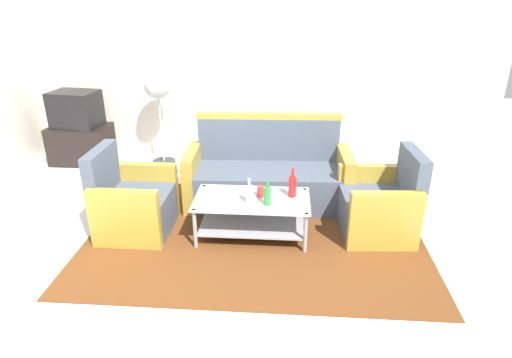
# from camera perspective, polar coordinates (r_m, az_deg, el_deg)

# --- Properties ---
(ground_plane) EXTENTS (14.00, 14.00, 0.00)m
(ground_plane) POSITION_cam_1_polar(r_m,az_deg,el_deg) (3.77, -2.37, -12.98)
(ground_plane) COLOR white
(wall_back) EXTENTS (6.52, 0.19, 2.80)m
(wall_back) POSITION_cam_1_polar(r_m,az_deg,el_deg) (6.11, 0.72, 16.40)
(wall_back) COLOR silver
(wall_back) RESTS_ON ground
(rug) EXTENTS (3.26, 2.28, 0.01)m
(rug) POSITION_cam_1_polar(r_m,az_deg,el_deg) (4.36, -0.11, -7.24)
(rug) COLOR brown
(rug) RESTS_ON ground
(couch) EXTENTS (1.83, 0.80, 0.96)m
(couch) POSITION_cam_1_polar(r_m,az_deg,el_deg) (4.88, 1.58, 0.34)
(couch) COLOR #4C5666
(couch) RESTS_ON rug
(armchair_left) EXTENTS (0.70, 0.76, 0.85)m
(armchair_left) POSITION_cam_1_polar(r_m,az_deg,el_deg) (4.49, -15.80, -3.18)
(armchair_left) COLOR #4C5666
(armchair_left) RESTS_ON rug
(armchair_right) EXTENTS (0.74, 0.80, 0.85)m
(armchair_right) POSITION_cam_1_polar(r_m,az_deg,el_deg) (4.45, 15.90, -3.44)
(armchair_right) COLOR #4C5666
(armchair_right) RESTS_ON rug
(coffee_table) EXTENTS (1.10, 0.60, 0.40)m
(coffee_table) POSITION_cam_1_polar(r_m,az_deg,el_deg) (4.21, -0.52, -4.29)
(coffee_table) COLOR silver
(coffee_table) RESTS_ON rug
(bottle_green) EXTENTS (0.07, 0.07, 0.25)m
(bottle_green) POSITION_cam_1_polar(r_m,az_deg,el_deg) (4.00, 1.51, -2.17)
(bottle_green) COLOR #2D8C38
(bottle_green) RESTS_ON coffee_table
(bottle_clear) EXTENTS (0.07, 0.07, 0.24)m
(bottle_clear) POSITION_cam_1_polar(r_m,az_deg,el_deg) (4.04, -0.90, -1.93)
(bottle_clear) COLOR silver
(bottle_clear) RESTS_ON coffee_table
(bottle_red) EXTENTS (0.08, 0.08, 0.29)m
(bottle_red) POSITION_cam_1_polar(r_m,az_deg,el_deg) (4.17, 4.79, -0.90)
(bottle_red) COLOR red
(bottle_red) RESTS_ON coffee_table
(cup) EXTENTS (0.08, 0.08, 0.10)m
(cup) POSITION_cam_1_polar(r_m,az_deg,el_deg) (4.18, 0.69, -1.65)
(cup) COLOR red
(cup) RESTS_ON coffee_table
(tv_stand) EXTENTS (0.80, 0.50, 0.52)m
(tv_stand) POSITION_cam_1_polar(r_m,az_deg,el_deg) (6.55, -21.88, 4.25)
(tv_stand) COLOR black
(tv_stand) RESTS_ON ground
(television) EXTENTS (0.65, 0.52, 0.48)m
(television) POSITION_cam_1_polar(r_m,az_deg,el_deg) (6.42, -22.54, 8.46)
(television) COLOR black
(television) RESTS_ON tv_stand
(pedestal_fan) EXTENTS (0.36, 0.36, 1.27)m
(pedestal_fan) POSITION_cam_1_polar(r_m,az_deg,el_deg) (5.98, -12.75, 11.19)
(pedestal_fan) COLOR #2D2D33
(pedestal_fan) RESTS_ON ground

